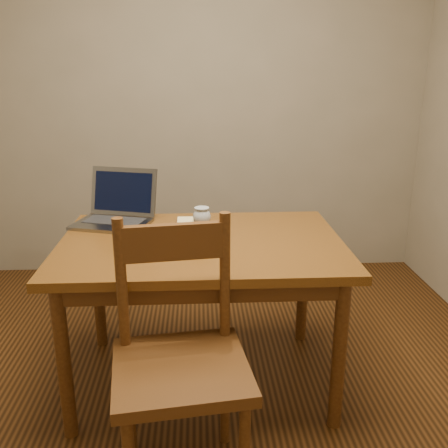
{
  "coord_description": "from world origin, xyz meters",
  "views": [
    {
      "loc": [
        -0.05,
        -2.06,
        1.51
      ],
      "look_at": [
        0.07,
        0.17,
        0.8
      ],
      "focal_mm": 40.0,
      "sensor_mm": 36.0,
      "label": 1
    }
  ],
  "objects_px": {
    "table": "(201,258)",
    "laptop": "(117,208)",
    "chair": "(180,350)",
    "milk_glass": "(202,224)",
    "plate": "(189,236)"
  },
  "relations": [
    {
      "from": "table",
      "to": "laptop",
      "type": "relative_size",
      "value": 2.96
    },
    {
      "from": "chair",
      "to": "milk_glass",
      "type": "distance_m",
      "value": 0.68
    },
    {
      "from": "chair",
      "to": "laptop",
      "type": "xyz_separation_m",
      "value": [
        -0.34,
        0.94,
        0.26
      ]
    },
    {
      "from": "chair",
      "to": "plate",
      "type": "height_order",
      "value": "chair"
    },
    {
      "from": "table",
      "to": "milk_glass",
      "type": "bearing_deg",
      "value": 12.51
    },
    {
      "from": "table",
      "to": "milk_glass",
      "type": "distance_m",
      "value": 0.17
    },
    {
      "from": "plate",
      "to": "chair",
      "type": "bearing_deg",
      "value": -92.62
    },
    {
      "from": "table",
      "to": "plate",
      "type": "bearing_deg",
      "value": 145.17
    },
    {
      "from": "table",
      "to": "chair",
      "type": "relative_size",
      "value": 2.46
    },
    {
      "from": "plate",
      "to": "milk_glass",
      "type": "distance_m",
      "value": 0.1
    },
    {
      "from": "laptop",
      "to": "table",
      "type": "bearing_deg",
      "value": -20.66
    },
    {
      "from": "plate",
      "to": "laptop",
      "type": "distance_m",
      "value": 0.47
    },
    {
      "from": "table",
      "to": "plate",
      "type": "distance_m",
      "value": 0.12
    },
    {
      "from": "table",
      "to": "laptop",
      "type": "xyz_separation_m",
      "value": [
        -0.43,
        0.32,
        0.15
      ]
    },
    {
      "from": "chair",
      "to": "milk_glass",
      "type": "bearing_deg",
      "value": 74.34
    }
  ]
}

